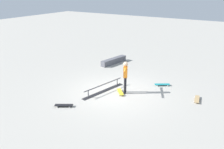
{
  "coord_description": "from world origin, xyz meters",
  "views": [
    {
      "loc": [
        9.47,
        5.69,
        5.0
      ],
      "look_at": [
        0.25,
        -0.08,
        1.0
      ],
      "focal_mm": 38.75,
      "sensor_mm": 36.0,
      "label": 1
    }
  ],
  "objects": [
    {
      "name": "loose_skateboard_black",
      "position": [
        2.55,
        -1.14,
        0.07
      ],
      "size": [
        0.59,
        0.79,
        0.09
      ],
      "rotation": [
        0.0,
        0.0,
        2.12
      ],
      "color": "black",
      "rests_on": "ground_plane"
    },
    {
      "name": "grind_rail",
      "position": [
        0.25,
        -0.58,
        0.17
      ],
      "size": [
        2.69,
        0.77,
        0.4
      ],
      "rotation": [
        0.0,
        0.0,
        -0.2
      ],
      "color": "black",
      "rests_on": "ground_plane"
    },
    {
      "name": "loose_skateboard_teal",
      "position": [
        -2.02,
        1.65,
        0.07
      ],
      "size": [
        0.6,
        0.78,
        0.09
      ],
      "rotation": [
        0.0,
        0.0,
        5.28
      ],
      "color": "teal",
      "rests_on": "ground_plane"
    },
    {
      "name": "skater_main",
      "position": [
        -0.18,
        0.42,
        0.93
      ],
      "size": [
        1.2,
        0.62,
        1.6
      ],
      "rotation": [
        0.0,
        0.0,
        0.44
      ],
      "color": "black",
      "rests_on": "ground_plane"
    },
    {
      "name": "loose_skateboard_natural",
      "position": [
        -1.19,
        3.67,
        0.07
      ],
      "size": [
        0.82,
        0.37,
        0.09
      ],
      "rotation": [
        0.0,
        0.0,
        3.33
      ],
      "color": "tan",
      "rests_on": "ground_plane"
    },
    {
      "name": "skateboard_main",
      "position": [
        -0.0,
        0.25,
        0.07
      ],
      "size": [
        0.73,
        0.68,
        0.09
      ],
      "rotation": [
        0.0,
        0.0,
        3.87
      ],
      "color": "yellow",
      "rests_on": "ground_plane"
    },
    {
      "name": "skate_ledge",
      "position": [
        -4.0,
        -2.6,
        0.18
      ],
      "size": [
        2.22,
        0.73,
        0.37
      ],
      "primitive_type": "cube",
      "rotation": [
        0.0,
        0.0,
        -0.17
      ],
      "color": "#595960",
      "rests_on": "ground_plane"
    },
    {
      "name": "ground_plane",
      "position": [
        0.0,
        0.0,
        0.0
      ],
      "size": [
        60.0,
        60.0,
        0.0
      ],
      "primitive_type": "plane",
      "color": "#ADA89E"
    }
  ]
}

